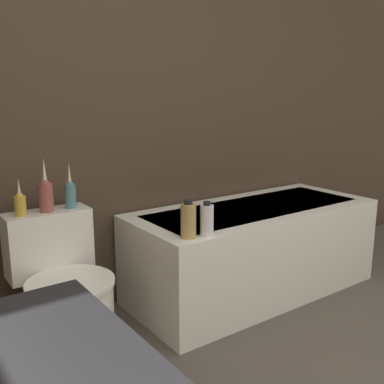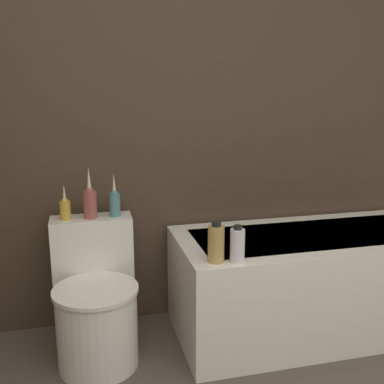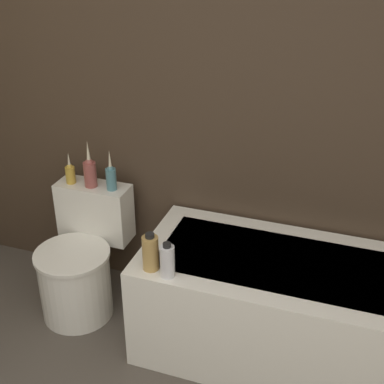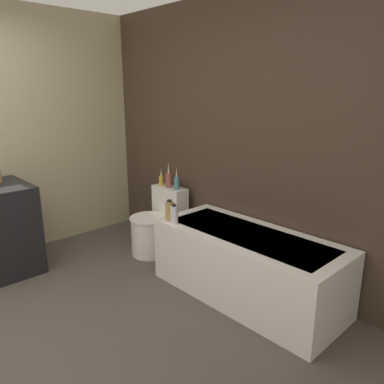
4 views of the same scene
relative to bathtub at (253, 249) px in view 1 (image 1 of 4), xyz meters
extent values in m
cube|color=#423326|center=(-0.72, 0.40, 1.01)|extent=(6.40, 0.06, 2.60)
cube|color=white|center=(0.00, 0.00, 0.00)|extent=(1.66, 0.70, 0.58)
cube|color=#B7BCC6|center=(0.00, 0.00, 0.28)|extent=(1.46, 0.50, 0.01)
cylinder|color=white|center=(-1.27, -0.08, -0.09)|extent=(0.41, 0.41, 0.40)
cylinder|color=white|center=(-1.27, -0.08, 0.12)|extent=(0.43, 0.43, 0.02)
cube|color=white|center=(-1.27, 0.21, 0.24)|extent=(0.43, 0.18, 0.34)
cylinder|color=gold|center=(-1.40, 0.20, 0.46)|extent=(0.06, 0.06, 0.10)
sphere|color=gold|center=(-1.40, 0.20, 0.51)|extent=(0.04, 0.04, 0.04)
cone|color=beige|center=(-1.40, 0.20, 0.56)|extent=(0.02, 0.02, 0.09)
cylinder|color=#994C47|center=(-1.27, 0.20, 0.48)|extent=(0.07, 0.07, 0.15)
sphere|color=#994C47|center=(-1.27, 0.20, 0.56)|extent=(0.05, 0.05, 0.05)
cone|color=beige|center=(-1.27, 0.20, 0.62)|extent=(0.03, 0.03, 0.13)
cylinder|color=teal|center=(-1.14, 0.20, 0.47)|extent=(0.06, 0.06, 0.13)
sphere|color=teal|center=(-1.14, 0.20, 0.54)|extent=(0.04, 0.04, 0.04)
cone|color=beige|center=(-1.14, 0.20, 0.59)|extent=(0.02, 0.02, 0.11)
cylinder|color=tan|center=(-0.71, -0.26, 0.37)|extent=(0.08, 0.08, 0.18)
cylinder|color=black|center=(-0.71, -0.26, 0.47)|extent=(0.04, 0.04, 0.02)
cylinder|color=silver|center=(-0.61, -0.29, 0.37)|extent=(0.07, 0.07, 0.16)
cylinder|color=black|center=(-0.61, -0.29, 0.46)|extent=(0.04, 0.04, 0.02)
camera|label=1|loc=(-1.97, -2.05, 1.01)|focal=42.00mm
camera|label=2|loc=(-1.30, -2.18, 1.09)|focal=42.00mm
camera|label=3|loc=(0.17, -2.18, 1.82)|focal=50.00mm
camera|label=4|loc=(1.80, -2.35, 1.46)|focal=35.00mm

